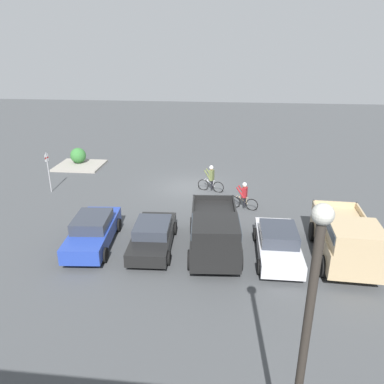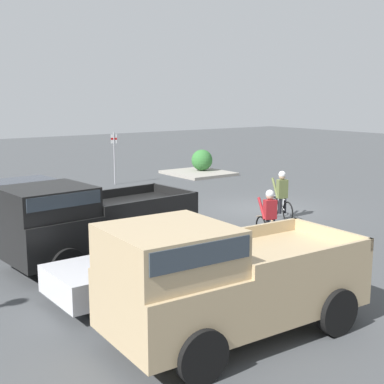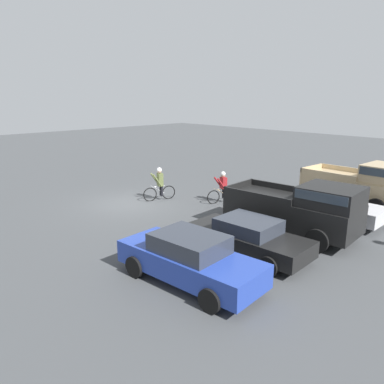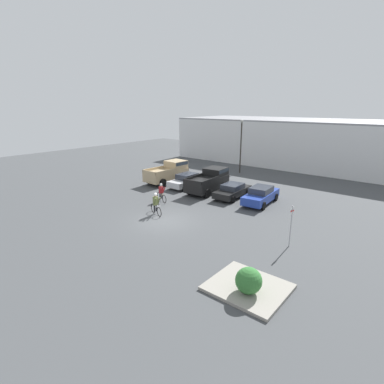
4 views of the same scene
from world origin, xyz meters
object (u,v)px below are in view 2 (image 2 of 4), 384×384
Objects in this scene: pickup_truck_0 at (221,278)px; fire_lane_sign at (114,153)px; sedan_2 at (24,201)px; cyclist_1 at (269,216)px; sedan_1 at (57,218)px; cyclist_0 at (281,194)px; pickup_truck_1 at (89,221)px; sedan_0 at (148,263)px; shrub at (202,160)px.

pickup_truck_0 is 1.93× the size of fire_lane_sign.
cyclist_1 reaches higher than sedan_2.
sedan_1 is 7.82m from cyclist_0.
fire_lane_sign is at bearing -31.30° from pickup_truck_1.
fire_lane_sign is (12.16, -1.36, 0.74)m from cyclist_1.
sedan_0 is 2.63× the size of cyclist_1.
cyclist_0 reaches higher than sedan_1.
sedan_0 is 18.65m from shrub.
sedan_2 is 8.19m from fire_lane_sign.
sedan_2 is at bearing 1.18° from sedan_1.
pickup_truck_0 is 1.13× the size of sedan_0.
shrub is (8.43, -12.09, 0.09)m from sedan_1.
fire_lane_sign is (10.76, -6.54, 0.42)m from pickup_truck_1.
sedan_2 is at bearing -1.72° from pickup_truck_0.
pickup_truck_0 is at bearing 128.09° from cyclist_1.
fire_lane_sign is at bearing 6.89° from cyclist_0.
pickup_truck_0 is 10.02m from cyclist_0.
sedan_0 is 8.40m from cyclist_0.
pickup_truck_0 is at bearing 128.03° from cyclist_0.
cyclist_1 is at bearing 173.60° from fire_lane_sign.
sedan_2 is 8.60m from cyclist_1.
fire_lane_sign reaches higher than pickup_truck_1.
shrub is at bearing -85.11° from fire_lane_sign.
cyclist_1 is (-4.23, -4.91, 0.16)m from sedan_1.
sedan_2 is 9.07m from cyclist_0.
sedan_1 is 2.80m from sedan_2.
pickup_truck_0 reaches higher than pickup_truck_1.
cyclist_1 is at bearing -105.13° from pickup_truck_1.
sedan_2 reaches higher than shrub.
fire_lane_sign reaches higher than sedan_1.
sedan_1 is 0.95× the size of sedan_2.
pickup_truck_1 is (2.77, 0.08, 0.44)m from sedan_0.
cyclist_1 reaches higher than sedan_1.
sedan_0 is at bearing 154.47° from fire_lane_sign.
pickup_truck_0 reaches higher than cyclist_0.
shrub is (11.26, -12.36, -0.39)m from pickup_truck_1.
sedan_2 is at bearing -0.91° from sedan_0.
shrub is (12.66, -7.18, -0.07)m from cyclist_1.
fire_lane_sign reaches higher than sedan_0.
sedan_0 is 5.28m from cyclist_1.
sedan_0 is (2.78, -0.20, -0.48)m from pickup_truck_0.
pickup_truck_0 reaches higher than sedan_0.
pickup_truck_1 is at bearing 132.33° from shrub.
pickup_truck_1 is at bearing 94.54° from cyclist_0.
pickup_truck_0 is 1.13× the size of sedan_1.
pickup_truck_1 reaches higher than sedan_2.
fire_lane_sign is (10.15, 1.23, 0.68)m from cyclist_0.
cyclist_1 is at bearing 127.90° from cyclist_0.
shrub is at bearing -41.20° from sedan_0.
sedan_2 is 13.39m from shrub.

